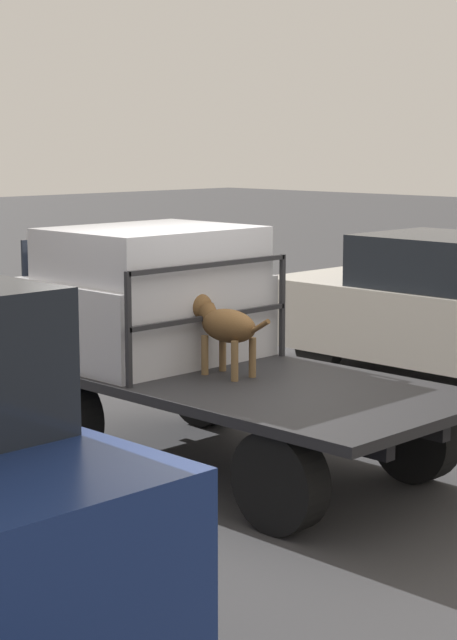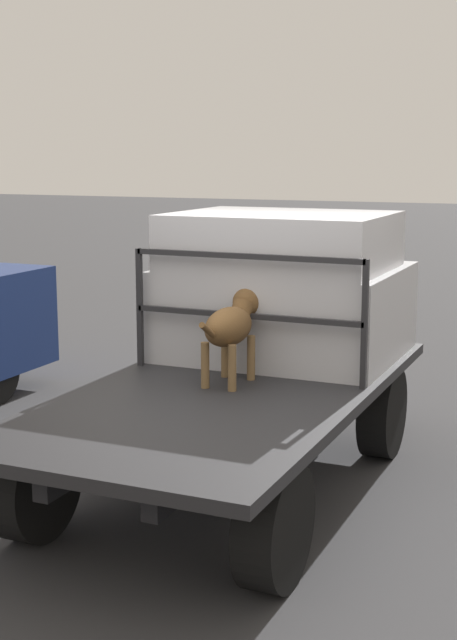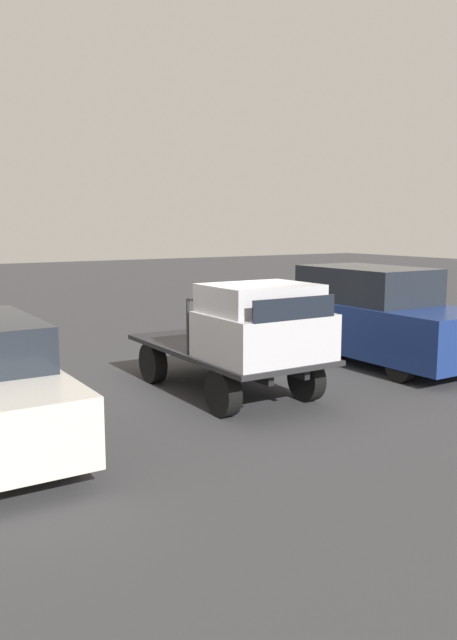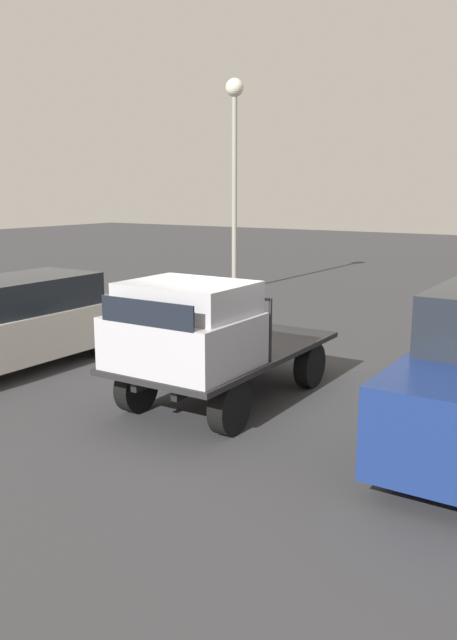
{
  "view_description": "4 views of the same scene",
  "coord_description": "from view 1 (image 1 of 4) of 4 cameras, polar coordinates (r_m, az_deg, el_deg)",
  "views": [
    {
      "loc": [
        -6.03,
        6.12,
        2.69
      ],
      "look_at": [
        0.05,
        0.03,
        1.26
      ],
      "focal_mm": 60.0,
      "sensor_mm": 36.0,
      "label": 1
    },
    {
      "loc": [
        -5.64,
        -2.46,
        2.42
      ],
      "look_at": [
        0.05,
        0.03,
        1.26
      ],
      "focal_mm": 50.0,
      "sensor_mm": 36.0,
      "label": 2
    },
    {
      "loc": [
        9.03,
        -5.61,
        2.88
      ],
      "look_at": [
        0.05,
        0.03,
        1.26
      ],
      "focal_mm": 35.0,
      "sensor_mm": 36.0,
      "label": 3
    },
    {
      "loc": [
        7.86,
        5.05,
        3.19
      ],
      "look_at": [
        0.05,
        0.03,
        1.26
      ],
      "focal_mm": 35.0,
      "sensor_mm": 36.0,
      "label": 4
    }
  ],
  "objects": [
    {
      "name": "truck_headboard",
      "position": [
        8.89,
        -0.96,
        1.08
      ],
      "size": [
        0.04,
        1.82,
        0.92
      ],
      "color": "#232326",
      "rests_on": "flatbed_truck"
    },
    {
      "name": "ground_plane",
      "position": [
        9.0,
        0.38,
        -7.96
      ],
      "size": [
        80.0,
        80.0,
        0.0
      ],
      "primitive_type": "plane",
      "color": "#38383A"
    },
    {
      "name": "flatbed_truck",
      "position": [
        8.84,
        0.38,
        -4.35
      ],
      "size": [
        3.97,
        1.94,
        0.8
      ],
      "color": "black",
      "rests_on": "ground"
    },
    {
      "name": "truck_cab",
      "position": [
        9.5,
        -4.41,
        1.28
      ],
      "size": [
        1.57,
        1.82,
        1.17
      ],
      "color": "#B7B7BC",
      "rests_on": "flatbed_truck"
    },
    {
      "name": "dog",
      "position": [
        8.78,
        -0.38,
        -0.19
      ],
      "size": [
        0.95,
        0.28,
        0.69
      ],
      "rotation": [
        0.0,
        0.0,
        -0.21
      ],
      "color": "brown",
      "rests_on": "flatbed_truck"
    }
  ]
}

